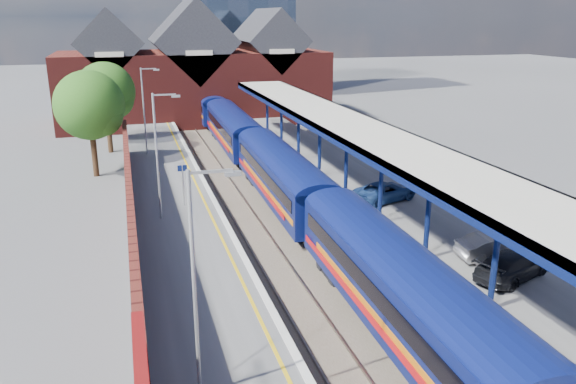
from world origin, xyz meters
name	(u,v)px	position (x,y,z in m)	size (l,w,h in m)	color
ground	(245,186)	(0.00, 30.00, 0.00)	(240.00, 240.00, 0.00)	#5B5B5E
ballast_bed	(282,235)	(0.00, 20.00, 0.03)	(6.00, 76.00, 0.06)	#473D33
rails	(282,234)	(0.00, 20.00, 0.12)	(4.51, 76.00, 0.14)	slate
left_platform	(184,238)	(-5.50, 20.00, 0.50)	(5.00, 76.00, 1.00)	#565659
right_platform	(380,217)	(6.00, 20.00, 0.50)	(6.00, 76.00, 1.00)	#565659
coping_left	(227,224)	(-3.15, 20.00, 1.02)	(0.30, 76.00, 0.05)	silver
coping_right	(335,213)	(3.15, 20.00, 1.02)	(0.30, 76.00, 0.05)	silver
yellow_line	(216,226)	(-3.75, 20.00, 1.01)	(0.14, 76.00, 0.01)	yellow
train	(254,147)	(1.49, 33.47, 2.12)	(3.12, 65.95, 3.45)	#0B1552
canopy	(362,132)	(5.48, 21.95, 5.25)	(4.50, 52.00, 4.48)	#0D1B51
lamp_post_b	(199,273)	(-6.36, 6.00, 4.99)	(1.48, 0.18, 7.00)	#A5A8AA
lamp_post_c	(159,149)	(-6.36, 22.00, 4.99)	(1.48, 0.18, 7.00)	#A5A8AA
lamp_post_d	(145,106)	(-6.36, 38.00, 4.99)	(1.48, 0.18, 7.00)	#A5A8AA
platform_sign	(183,178)	(-5.00, 24.00, 2.69)	(0.55, 0.08, 2.50)	#A5A8AA
brick_wall	(134,257)	(-8.10, 13.54, 2.45)	(0.35, 50.00, 3.86)	#5B1B18
station_building	(193,74)	(0.00, 58.00, 5.45)	(30.00, 12.12, 13.78)	#5B1B18
tree_near	(91,107)	(-10.35, 35.91, 5.35)	(5.20, 5.20, 8.10)	#382314
tree_far	(107,93)	(-9.35, 43.91, 5.35)	(5.20, 5.20, 8.10)	#382314
parked_car_silver	(498,247)	(8.16, 11.93, 1.63)	(1.33, 3.82, 1.26)	#ACACB1
parked_car_dark	(513,265)	(7.57, 10.10, 1.61)	(1.70, 4.19, 1.22)	black
parked_car_blue	(385,191)	(6.98, 21.44, 1.59)	(1.94, 4.21, 1.17)	navy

